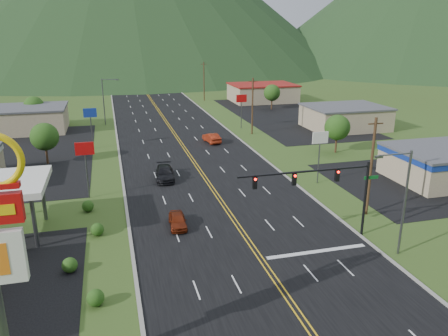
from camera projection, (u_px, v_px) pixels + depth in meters
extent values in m
cylinder|color=black|center=(365.00, 199.00, 39.14)|extent=(0.24, 0.24, 7.00)
cylinder|color=black|center=(306.00, 171.00, 36.73)|extent=(12.00, 0.18, 0.18)
cube|color=#0C591E|center=(371.00, 177.00, 38.63)|extent=(1.40, 0.06, 0.30)
cube|color=black|center=(337.00, 175.00, 37.65)|extent=(0.35, 0.28, 1.05)
sphere|color=#FF0C05|center=(338.00, 172.00, 37.37)|extent=(0.22, 0.22, 0.22)
cube|color=black|center=(294.00, 179.00, 36.67)|extent=(0.35, 0.28, 1.05)
sphere|color=#FF0C05|center=(295.00, 176.00, 36.40)|extent=(0.22, 0.22, 0.22)
cube|color=black|center=(255.00, 183.00, 35.81)|extent=(0.35, 0.28, 1.05)
sphere|color=#FF0C05|center=(256.00, 179.00, 35.54)|extent=(0.22, 0.22, 0.22)
cylinder|color=#59595E|center=(404.00, 204.00, 35.40)|extent=(0.20, 0.20, 9.00)
cylinder|color=#59595E|center=(395.00, 154.00, 33.74)|extent=(2.88, 0.12, 0.12)
cube|color=#59595E|center=(379.00, 157.00, 33.42)|extent=(0.60, 0.25, 0.18)
cylinder|color=#59595E|center=(104.00, 102.00, 84.89)|extent=(0.20, 0.20, 9.00)
cylinder|color=#59595E|center=(110.00, 79.00, 83.94)|extent=(2.88, 0.12, 0.12)
cube|color=#59595E|center=(117.00, 80.00, 84.32)|extent=(0.60, 0.25, 0.18)
cylinder|color=#59595E|center=(34.00, 221.00, 37.07)|extent=(0.36, 0.36, 5.00)
cylinder|color=#59595E|center=(43.00, 196.00, 42.60)|extent=(0.36, 0.36, 5.00)
cube|color=tan|center=(15.00, 120.00, 79.86)|extent=(18.00, 11.00, 4.20)
cube|color=#4C4C51|center=(13.00, 108.00, 79.18)|extent=(18.40, 11.40, 0.30)
cube|color=tan|center=(345.00, 118.00, 82.61)|extent=(14.00, 11.00, 4.00)
cube|color=#4C4C51|center=(346.00, 107.00, 81.96)|extent=(14.40, 11.40, 0.30)
cube|color=tan|center=(262.00, 93.00, 113.83)|extent=(16.00, 12.00, 4.20)
cube|color=maroon|center=(263.00, 84.00, 113.15)|extent=(16.40, 12.40, 0.30)
cylinder|color=#59595E|center=(87.00, 177.00, 48.18)|extent=(0.16, 0.16, 5.00)
cube|color=#B90A0C|center=(85.00, 149.00, 47.21)|extent=(2.00, 0.18, 1.40)
cylinder|color=#59595E|center=(92.00, 133.00, 68.44)|extent=(0.16, 0.16, 5.00)
cube|color=navy|center=(90.00, 113.00, 67.47)|extent=(2.00, 0.18, 1.40)
cylinder|color=#59595E|center=(319.00, 163.00, 52.95)|extent=(0.16, 0.16, 5.00)
cube|color=white|center=(320.00, 138.00, 51.98)|extent=(2.00, 0.18, 1.40)
cylinder|color=#59595E|center=(241.00, 115.00, 82.41)|extent=(0.16, 0.16, 5.00)
cube|color=#B90A0C|center=(241.00, 98.00, 81.44)|extent=(2.00, 0.18, 1.40)
cylinder|color=#382314|center=(47.00, 153.00, 60.83)|extent=(0.30, 0.30, 3.00)
sphere|color=#234914|center=(45.00, 137.00, 60.10)|extent=(3.84, 3.84, 3.84)
cylinder|color=#382314|center=(36.00, 119.00, 84.46)|extent=(0.30, 0.30, 3.00)
sphere|color=#234914|center=(34.00, 106.00, 83.74)|extent=(3.84, 3.84, 3.84)
cylinder|color=#382314|center=(336.00, 143.00, 66.50)|extent=(0.30, 0.30, 3.00)
sphere|color=#234914|center=(337.00, 127.00, 65.77)|extent=(3.84, 3.84, 3.84)
cylinder|color=#382314|center=(272.00, 103.00, 102.47)|extent=(0.30, 0.30, 3.00)
sphere|color=#234914|center=(272.00, 93.00, 101.75)|extent=(3.84, 3.84, 3.84)
cylinder|color=#382314|center=(371.00, 167.00, 43.10)|extent=(0.28, 0.28, 10.00)
cube|color=#382314|center=(376.00, 124.00, 41.77)|extent=(1.60, 0.12, 0.12)
cylinder|color=#382314|center=(252.00, 106.00, 77.17)|extent=(0.28, 0.28, 10.00)
cube|color=#382314|center=(253.00, 81.00, 75.84)|extent=(1.60, 0.12, 0.12)
cylinder|color=#382314|center=(204.00, 81.00, 114.01)|extent=(0.28, 0.28, 10.00)
cube|color=#382314|center=(204.00, 64.00, 112.67)|extent=(1.60, 0.12, 0.12)
cylinder|color=#382314|center=(179.00, 69.00, 150.84)|extent=(0.28, 0.28, 10.00)
cube|color=#382314|center=(179.00, 56.00, 149.50)|extent=(1.60, 0.12, 0.12)
imported|color=maroon|center=(178.00, 221.00, 41.45)|extent=(1.79, 3.97, 1.32)
imported|color=black|center=(165.00, 174.00, 54.60)|extent=(2.64, 5.60, 1.58)
imported|color=#9C2711|center=(212.00, 138.00, 72.45)|extent=(2.34, 4.96, 1.57)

